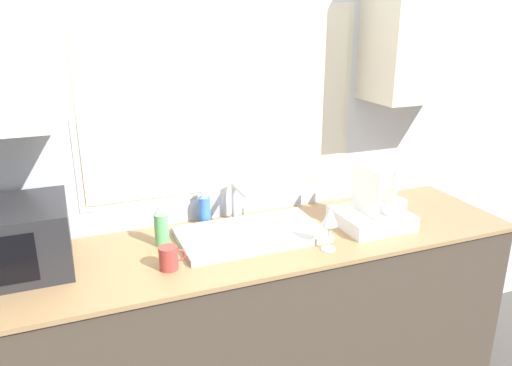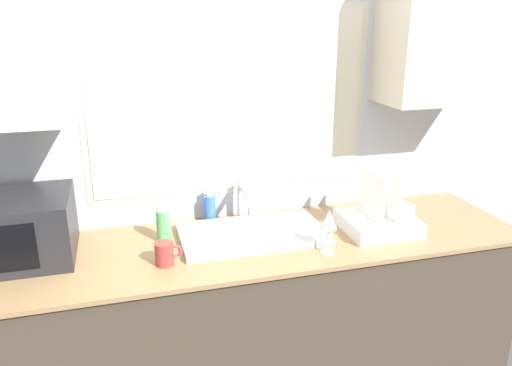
{
  "view_description": "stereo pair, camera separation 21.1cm",
  "coord_description": "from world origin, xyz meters",
  "px_view_note": "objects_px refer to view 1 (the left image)",
  "views": [
    {
      "loc": [
        -0.71,
        -1.57,
        1.86
      ],
      "look_at": [
        0.03,
        0.28,
        1.18
      ],
      "focal_mm": 35.0,
      "sensor_mm": 36.0,
      "label": 1
    },
    {
      "loc": [
        -0.51,
        -1.64,
        1.86
      ],
      "look_at": [
        0.03,
        0.28,
        1.18
      ],
      "focal_mm": 35.0,
      "sensor_mm": 36.0,
      "label": 2
    }
  ],
  "objects_px": {
    "dish_rack": "(374,213)",
    "mug_near_sink": "(169,258)",
    "faucet": "(238,199)",
    "wine_glass": "(330,218)",
    "microwave": "(5,240)",
    "soap_bottle": "(204,210)",
    "spray_bottle": "(161,225)"
  },
  "relations": [
    {
      "from": "faucet",
      "to": "soap_bottle",
      "type": "relative_size",
      "value": 1.16
    },
    {
      "from": "spray_bottle",
      "to": "soap_bottle",
      "type": "height_order",
      "value": "spray_bottle"
    },
    {
      "from": "faucet",
      "to": "soap_bottle",
      "type": "xyz_separation_m",
      "value": [
        -0.16,
        0.04,
        -0.05
      ]
    },
    {
      "from": "spray_bottle",
      "to": "microwave",
      "type": "bearing_deg",
      "value": -179.22
    },
    {
      "from": "faucet",
      "to": "wine_glass",
      "type": "relative_size",
      "value": 1.01
    },
    {
      "from": "faucet",
      "to": "microwave",
      "type": "distance_m",
      "value": 1.0
    },
    {
      "from": "wine_glass",
      "to": "microwave",
      "type": "bearing_deg",
      "value": 166.65
    },
    {
      "from": "soap_bottle",
      "to": "wine_glass",
      "type": "bearing_deg",
      "value": -47.81
    },
    {
      "from": "microwave",
      "to": "dish_rack",
      "type": "relative_size",
      "value": 1.46
    },
    {
      "from": "soap_bottle",
      "to": "spray_bottle",
      "type": "bearing_deg",
      "value": -147.08
    },
    {
      "from": "wine_glass",
      "to": "faucet",
      "type": "bearing_deg",
      "value": 121.79
    },
    {
      "from": "soap_bottle",
      "to": "dish_rack",
      "type": "bearing_deg",
      "value": -22.56
    },
    {
      "from": "dish_rack",
      "to": "mug_near_sink",
      "type": "bearing_deg",
      "value": -176.08
    },
    {
      "from": "faucet",
      "to": "wine_glass",
      "type": "xyz_separation_m",
      "value": [
        0.26,
        -0.42,
        0.03
      ]
    },
    {
      "from": "spray_bottle",
      "to": "soap_bottle",
      "type": "xyz_separation_m",
      "value": [
        0.24,
        0.15,
        -0.02
      ]
    },
    {
      "from": "faucet",
      "to": "mug_near_sink",
      "type": "distance_m",
      "value": 0.54
    },
    {
      "from": "faucet",
      "to": "soap_bottle",
      "type": "height_order",
      "value": "faucet"
    },
    {
      "from": "dish_rack",
      "to": "mug_near_sink",
      "type": "height_order",
      "value": "dish_rack"
    },
    {
      "from": "faucet",
      "to": "mug_near_sink",
      "type": "height_order",
      "value": "faucet"
    },
    {
      "from": "dish_rack",
      "to": "microwave",
      "type": "bearing_deg",
      "value": 174.66
    },
    {
      "from": "microwave",
      "to": "wine_glass",
      "type": "bearing_deg",
      "value": -13.35
    },
    {
      "from": "spray_bottle",
      "to": "mug_near_sink",
      "type": "relative_size",
      "value": 1.8
    },
    {
      "from": "soap_bottle",
      "to": "mug_near_sink",
      "type": "height_order",
      "value": "soap_bottle"
    },
    {
      "from": "faucet",
      "to": "wine_glass",
      "type": "distance_m",
      "value": 0.5
    },
    {
      "from": "soap_bottle",
      "to": "mug_near_sink",
      "type": "bearing_deg",
      "value": -123.93
    },
    {
      "from": "wine_glass",
      "to": "dish_rack",
      "type": "bearing_deg",
      "value": 24.64
    },
    {
      "from": "mug_near_sink",
      "to": "wine_glass",
      "type": "distance_m",
      "value": 0.68
    },
    {
      "from": "microwave",
      "to": "dish_rack",
      "type": "xyz_separation_m",
      "value": [
        1.58,
        -0.15,
        -0.07
      ]
    },
    {
      "from": "wine_glass",
      "to": "spray_bottle",
      "type": "bearing_deg",
      "value": 154.83
    },
    {
      "from": "dish_rack",
      "to": "spray_bottle",
      "type": "relative_size",
      "value": 1.65
    },
    {
      "from": "faucet",
      "to": "mug_near_sink",
      "type": "bearing_deg",
      "value": -140.45
    },
    {
      "from": "spray_bottle",
      "to": "wine_glass",
      "type": "height_order",
      "value": "spray_bottle"
    }
  ]
}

